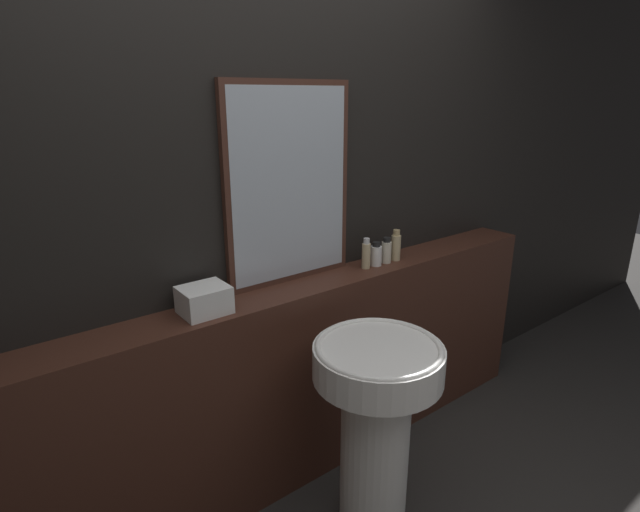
% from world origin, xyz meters
% --- Properties ---
extents(wall_back, '(8.00, 0.06, 2.50)m').
position_xyz_m(wall_back, '(0.00, 1.29, 1.25)').
color(wall_back, black).
rests_on(wall_back, ground_plane).
extents(vanity_counter, '(2.96, 0.23, 0.96)m').
position_xyz_m(vanity_counter, '(0.00, 1.14, 0.48)').
color(vanity_counter, '#422319').
rests_on(vanity_counter, ground_plane).
extents(pedestal_sink, '(0.50, 0.50, 0.87)m').
position_xyz_m(pedestal_sink, '(0.00, 0.67, 0.54)').
color(pedestal_sink, white).
rests_on(pedestal_sink, ground_plane).
extents(mirror, '(0.63, 0.03, 0.86)m').
position_xyz_m(mirror, '(-0.00, 1.24, 1.38)').
color(mirror, '#47281E').
rests_on(mirror, vanity_counter).
extents(towel_stack, '(0.18, 0.15, 0.11)m').
position_xyz_m(towel_stack, '(-0.47, 1.14, 1.01)').
color(towel_stack, white).
rests_on(towel_stack, vanity_counter).
extents(shampoo_bottle, '(0.04, 0.04, 0.15)m').
position_xyz_m(shampoo_bottle, '(0.37, 1.14, 1.02)').
color(shampoo_bottle, '#C6B284').
rests_on(shampoo_bottle, vanity_counter).
extents(conditioner_bottle, '(0.06, 0.06, 0.12)m').
position_xyz_m(conditioner_bottle, '(0.44, 1.14, 1.01)').
color(conditioner_bottle, white).
rests_on(conditioner_bottle, vanity_counter).
extents(lotion_bottle, '(0.05, 0.05, 0.13)m').
position_xyz_m(lotion_bottle, '(0.51, 1.14, 1.01)').
color(lotion_bottle, beige).
rests_on(lotion_bottle, vanity_counter).
extents(body_wash_bottle, '(0.05, 0.05, 0.16)m').
position_xyz_m(body_wash_bottle, '(0.57, 1.14, 1.03)').
color(body_wash_bottle, '#C6B284').
rests_on(body_wash_bottle, vanity_counter).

